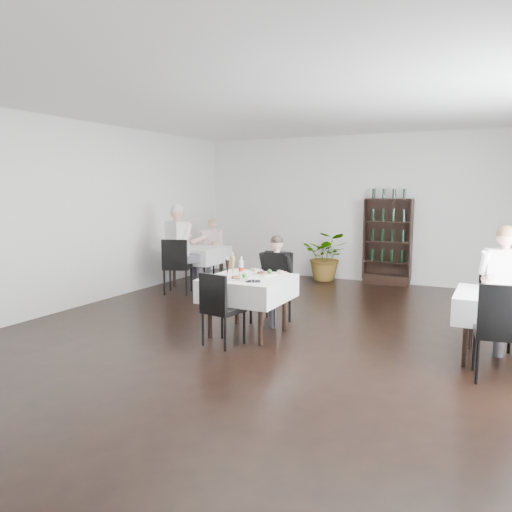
% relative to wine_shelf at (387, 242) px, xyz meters
% --- Properties ---
extents(room_shell, '(9.00, 9.00, 9.00)m').
position_rel_wine_shelf_xyz_m(room_shell, '(-0.60, -4.31, 0.65)').
color(room_shell, black).
rests_on(room_shell, ground).
extents(wine_shelf, '(0.90, 0.28, 1.75)m').
position_rel_wine_shelf_xyz_m(wine_shelf, '(0.00, 0.00, 0.00)').
color(wine_shelf, black).
rests_on(wine_shelf, ground).
extents(main_table, '(1.03, 1.03, 0.77)m').
position_rel_wine_shelf_xyz_m(main_table, '(-0.90, -4.31, -0.23)').
color(main_table, black).
rests_on(main_table, ground).
extents(left_table, '(0.98, 0.98, 0.77)m').
position_rel_wine_shelf_xyz_m(left_table, '(-3.30, -1.81, -0.23)').
color(left_table, black).
rests_on(left_table, ground).
extents(right_table, '(0.98, 0.98, 0.77)m').
position_rel_wine_shelf_xyz_m(right_table, '(2.10, -4.01, -0.23)').
color(right_table, black).
rests_on(right_table, ground).
extents(potted_tree, '(1.05, 0.95, 1.03)m').
position_rel_wine_shelf_xyz_m(potted_tree, '(-1.23, -0.11, -0.33)').
color(potted_tree, '#1F521C').
rests_on(potted_tree, ground).
extents(main_chair_far, '(0.54, 0.54, 1.01)m').
position_rel_wine_shelf_xyz_m(main_chair_far, '(-0.86, -3.59, -0.27)').
color(main_chair_far, black).
rests_on(main_chair_far, ground).
extents(main_chair_near, '(0.48, 0.49, 0.91)m').
position_rel_wine_shelf_xyz_m(main_chair_near, '(-0.98, -4.92, -0.33)').
color(main_chair_near, black).
rests_on(main_chair_near, ground).
extents(left_chair_far, '(0.46, 0.47, 0.89)m').
position_rel_wine_shelf_xyz_m(left_chair_far, '(-3.46, -1.10, -0.34)').
color(left_chair_far, black).
rests_on(left_chair_far, ground).
extents(left_chair_near, '(0.60, 0.60, 1.01)m').
position_rel_wine_shelf_xyz_m(left_chair_near, '(-3.22, -2.66, -0.27)').
color(left_chair_near, black).
rests_on(left_chair_near, ground).
extents(right_chair_far, '(0.55, 0.56, 1.06)m').
position_rel_wine_shelf_xyz_m(right_chair_far, '(2.03, -3.32, -0.24)').
color(right_chair_far, black).
rests_on(right_chair_far, ground).
extents(right_chair_near, '(0.51, 0.52, 1.01)m').
position_rel_wine_shelf_xyz_m(right_chair_near, '(2.09, -4.68, -0.27)').
color(right_chair_near, black).
rests_on(right_chair_near, ground).
extents(diner_main, '(0.48, 0.48, 1.26)m').
position_rel_wine_shelf_xyz_m(diner_main, '(-0.82, -3.64, -0.11)').
color(diner_main, '#42424A').
rests_on(diner_main, ground).
extents(diner_left_far, '(0.49, 0.49, 1.31)m').
position_rel_wine_shelf_xyz_m(diner_left_far, '(-3.39, -1.19, -0.09)').
color(diner_left_far, '#42424A').
rests_on(diner_left_far, ground).
extents(diner_left_near, '(0.74, 0.77, 1.64)m').
position_rel_wine_shelf_xyz_m(diner_left_near, '(-3.23, -2.47, 0.10)').
color(diner_left_near, '#42424A').
rests_on(diner_left_near, ground).
extents(diner_right_far, '(0.62, 0.66, 1.49)m').
position_rel_wine_shelf_xyz_m(diner_right_far, '(2.11, -3.50, 0.02)').
color(diner_right_far, '#42424A').
rests_on(diner_right_far, ground).
extents(plate_far, '(0.30, 0.30, 0.08)m').
position_rel_wine_shelf_xyz_m(plate_far, '(-0.77, -4.07, -0.06)').
color(plate_far, white).
rests_on(plate_far, main_table).
extents(plate_near, '(0.33, 0.33, 0.08)m').
position_rel_wine_shelf_xyz_m(plate_near, '(-0.92, -4.53, -0.06)').
color(plate_near, white).
rests_on(plate_near, main_table).
extents(pilsner_dark, '(0.06, 0.06, 0.26)m').
position_rel_wine_shelf_xyz_m(pilsner_dark, '(-1.20, -4.33, 0.03)').
color(pilsner_dark, black).
rests_on(pilsner_dark, main_table).
extents(pilsner_lager, '(0.07, 0.07, 0.31)m').
position_rel_wine_shelf_xyz_m(pilsner_lager, '(-1.16, -4.26, 0.05)').
color(pilsner_lager, gold).
rests_on(pilsner_lager, main_table).
extents(coke_bottle, '(0.07, 0.07, 0.26)m').
position_rel_wine_shelf_xyz_m(coke_bottle, '(-1.03, -4.26, 0.03)').
color(coke_bottle, silver).
rests_on(coke_bottle, main_table).
extents(napkin_cutlery, '(0.23, 0.21, 0.02)m').
position_rel_wine_shelf_xyz_m(napkin_cutlery, '(-0.70, -4.57, -0.07)').
color(napkin_cutlery, black).
rests_on(napkin_cutlery, main_table).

